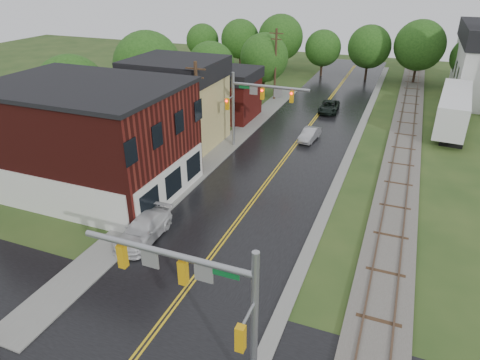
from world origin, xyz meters
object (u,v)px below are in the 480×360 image
Objects in this scene: traffic_signal_far at (255,98)px; semi_trailer at (454,108)px; brick_building at (90,137)px; utility_pole_b at (198,113)px; suv_dark at (329,107)px; pickup_white at (144,229)px; traffic_signal_near at (202,288)px; sedan_silver at (310,135)px; tree_left_c at (212,67)px; tree_left_a at (73,93)px; tree_left_b at (149,67)px; utility_pole_c at (275,64)px; tree_left_e at (265,59)px.

traffic_signal_far reaches higher than semi_trailer.
utility_pole_b reaches higher than brick_building.
brick_building is 15.03m from traffic_signal_far.
suv_dark is at bearing 68.17° from utility_pole_b.
semi_trailer is (19.09, 29.80, 1.67)m from pickup_white.
sedan_silver is at bearing 94.85° from traffic_signal_near.
pickup_white is at bearing -80.54° from utility_pole_b.
traffic_signal_near and traffic_signal_far have the same top height.
tree_left_c is (-7.05, 17.90, -0.21)m from utility_pole_b.
traffic_signal_near is at bearing -65.44° from tree_left_c.
traffic_signal_far is 1.58× the size of suv_dark.
brick_building reaches higher than suv_dark.
tree_left_c is at bearing 104.74° from pickup_white.
tree_left_a reaches higher than traffic_signal_near.
tree_left_b is at bearing 107.61° from brick_building.
utility_pole_c is (5.68, 29.00, 0.57)m from brick_building.
semi_trailer is (17.75, 12.80, -2.57)m from traffic_signal_far.
suv_dark is at bearing 72.88° from traffic_signal_far.
traffic_signal_far is at bearing -18.81° from tree_left_b.
tree_left_b is 1.94× the size of pickup_white.
traffic_signal_near is 45.59m from tree_left_e.
utility_pole_c is at bearing 30.20° from tree_left_c.
traffic_signal_near is at bearing -46.14° from pickup_white.
tree_left_e is (5.00, 6.00, 0.30)m from tree_left_c.
traffic_signal_near is 39.40m from semi_trailer.
tree_left_a is at bearing 139.53° from traffic_signal_near.
tree_left_e reaches higher than sedan_silver.
utility_pole_b is 0.93× the size of tree_left_b.
tree_left_e is 24.04m from semi_trailer.
tree_left_a is (-7.36, 6.90, 0.96)m from brick_building.
brick_building is at bearing -86.86° from tree_left_c.
pickup_white is (-5.79, -21.19, 0.11)m from sedan_silver.
suv_dark is 31.89m from pickup_white.
traffic_signal_near is 43.24m from utility_pole_c.
pickup_white is at bearing -38.33° from tree_left_a.
sedan_silver is (-2.48, 29.19, -4.35)m from traffic_signal_near.
brick_building is at bearing -137.19° from semi_trailer.
tree_left_b reaches higher than tree_left_c.
tree_left_b is 9.03m from tree_left_c.
suv_dark is (13.44, 26.36, -3.50)m from brick_building.
semi_trailer is at bearing 74.04° from traffic_signal_near.
pickup_white is at bearing -122.64° from semi_trailer.
pickup_white is at bearing -94.48° from traffic_signal_far.
utility_pole_b reaches higher than sedan_silver.
tree_left_b is 21.65m from suv_dark.
tree_left_c is 2.05× the size of sedan_silver.
tree_left_a is 23.26m from sedan_silver.
tree_left_b is 19.53m from sedan_silver.
brick_building is 9.03m from utility_pole_b.
sedan_silver is at bearing 43.21° from traffic_signal_far.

